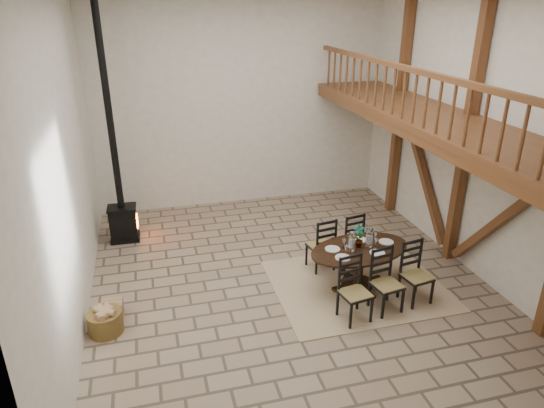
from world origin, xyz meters
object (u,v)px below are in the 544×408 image
object	(u,v)px
dining_table	(362,268)
log_basket	(105,321)
wood_stove	(119,190)
log_stack	(114,309)

from	to	relation	value
dining_table	log_basket	bearing A→B (deg)	171.61
wood_stove	log_stack	bearing A→B (deg)	-91.35
wood_stove	log_stack	world-z (taller)	wood_stove
wood_stove	log_basket	distance (m)	3.33
wood_stove	log_basket	size ratio (longest dim) A/B	9.27
dining_table	log_stack	world-z (taller)	dining_table
dining_table	log_basket	distance (m)	4.37
log_basket	log_stack	size ratio (longest dim) A/B	1.76
dining_table	log_basket	world-z (taller)	dining_table
wood_stove	log_basket	world-z (taller)	wood_stove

